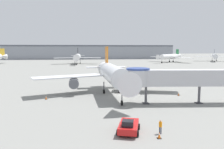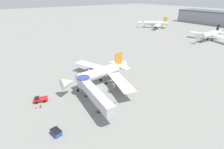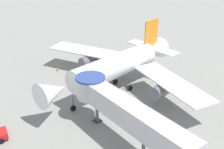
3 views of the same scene
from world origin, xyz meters
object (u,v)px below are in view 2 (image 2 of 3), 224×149
Objects in this scene: traffic_cone_starboard_wing at (115,102)px; ground_crew_marshaller at (40,105)px; jet_bridge at (92,91)px; background_jet_gold_tail at (155,23)px; main_airplane at (100,73)px; traffic_cone_apron_front at (36,107)px; service_container_blue at (56,132)px; pushback_tug_red at (40,99)px; traffic_cone_port_wing at (78,73)px; background_jet_black_tail at (210,34)px.

traffic_cone_starboard_wing is 22.11m from ground_crew_marshaller.
jet_bridge is 137.60m from background_jet_gold_tail.
main_airplane is 45.69× the size of traffic_cone_apron_front.
jet_bridge is 12.45× the size of ground_crew_marshaller.
jet_bridge is 14.97m from service_container_blue.
traffic_cone_apron_front is (-13.81, -1.24, -0.30)m from service_container_blue.
pushback_tug_red reaches higher than traffic_cone_apron_front.
service_container_blue is at bearing -33.57° from traffic_cone_port_wing.
background_jet_black_tail reaches higher than background_jet_gold_tail.
pushback_tug_red is (-11.06, -12.39, -3.91)m from jet_bridge.
main_airplane is 20.72× the size of ground_crew_marshaller.
main_airplane is at bearing 167.72° from traffic_cone_starboard_wing.
main_airplane is at bearing -39.84° from ground_crew_marshaller.
jet_bridge is at bearing -9.32° from background_jet_gold_tail.
jet_bridge is 27.45× the size of traffic_cone_apron_front.
service_container_blue reaches higher than traffic_cone_apron_front.
traffic_cone_port_wing is 26.76m from traffic_cone_starboard_wing.
main_airplane reaches higher than jet_bridge.
background_jet_black_tail reaches higher than jet_bridge.
background_jet_black_tail reaches higher than main_airplane.
traffic_cone_port_wing is 25.06m from ground_crew_marshaller.
main_airplane is 22.59m from ground_crew_marshaller.
background_jet_black_tail is at bearing 95.81° from traffic_cone_apron_front.
traffic_cone_port_wing is 1.09× the size of traffic_cone_starboard_wing.
main_airplane is at bearing 94.95° from traffic_cone_apron_front.
jet_bridge reaches higher than traffic_cone_apron_front.
background_jet_gold_tail is at bearing 120.60° from main_airplane.
background_jet_gold_tail is (-54.52, 107.27, 4.08)m from traffic_cone_port_wing.
traffic_cone_port_wing is (-12.39, 18.50, -0.40)m from pushback_tug_red.
ground_crew_marshaller is at bearing 3.97° from pushback_tug_red.
background_jet_gold_tail is (-81.28, 107.36, 4.11)m from traffic_cone_starboard_wing.
background_jet_gold_tail reaches higher than traffic_cone_apron_front.
jet_bridge is 27.64× the size of traffic_cone_port_wing.
background_jet_gold_tail is at bearing -17.42° from ground_crew_marshaller.
jet_bridge is at bearing -43.88° from main_airplane.
pushback_tug_red reaches higher than traffic_cone_port_wing.
jet_bridge is 30.11× the size of traffic_cone_starboard_wing.
main_airplane reaches higher than background_jet_gold_tail.
background_jet_gold_tail reaches higher than jet_bridge.
background_jet_gold_tail is (-77.96, 113.38, -0.24)m from jet_bridge.
traffic_cone_apron_front is at bearing -53.29° from traffic_cone_port_wing.
traffic_cone_starboard_wing is at bearing 97.11° from service_container_blue.
traffic_cone_apron_front is 120.36m from background_jet_black_tail.
traffic_cone_port_wing is at bearing 141.22° from pushback_tug_red.
ground_crew_marshaller is (3.53, -0.84, 0.19)m from pushback_tug_red.
traffic_cone_port_wing is 99.22m from background_jet_black_tail.
background_jet_black_tail is (-20.26, 105.19, -0.07)m from jet_bridge.
traffic_cone_starboard_wing is (-2.40, 19.26, -0.33)m from service_container_blue.
pushback_tug_red reaches higher than ground_crew_marshaller.
traffic_cone_starboard_wing is 0.03× the size of background_jet_gold_tail.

